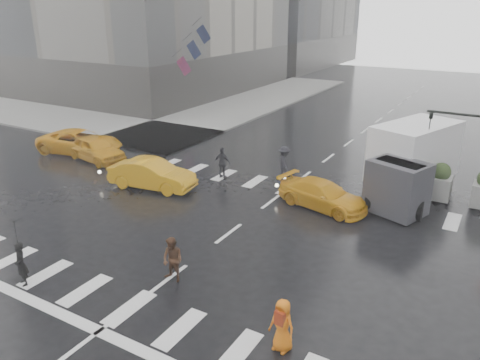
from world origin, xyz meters
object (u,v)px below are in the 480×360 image
Objects in this scene: pedestrian_brown at (173,260)px; pedestrian_orange at (282,325)px; taxi_front at (96,149)px; taxi_mid at (152,174)px; box_truck at (410,161)px.

pedestrian_brown is 1.03× the size of pedestrian_orange.
taxi_mid reaches higher than taxi_front.
box_truck is at bearing -67.85° from taxi_front.
box_truck is at bearing -73.32° from taxi_mid.
taxi_mid is 0.69× the size of box_truck.
pedestrian_orange is at bearing -108.54° from taxi_front.
taxi_front is at bearing 64.54° from taxi_mid.
pedestrian_brown is at bearing -143.69° from taxi_mid.
taxi_front is at bearing -148.75° from box_truck.
pedestrian_brown reaches higher than pedestrian_orange.
pedestrian_orange is 13.60m from taxi_mid.
box_truck is at bearing 97.37° from pedestrian_orange.
taxi_mid is at bearing 137.73° from pedestrian_brown.
taxi_front is at bearing 160.74° from pedestrian_orange.
pedestrian_brown is 14.99m from taxi_front.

